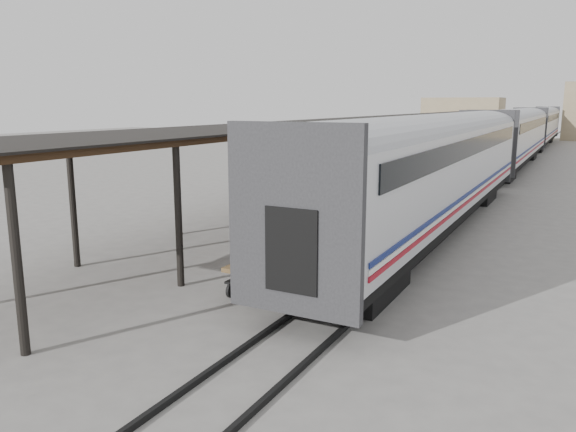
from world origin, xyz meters
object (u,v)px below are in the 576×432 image
(luggage_tug, at_px, (403,176))
(porter, at_px, (261,232))
(pedestrian, at_px, (355,175))
(baggage_cart, at_px, (266,267))

(luggage_tug, distance_m, porter, 22.32)
(luggage_tug, relative_size, pedestrian, 0.83)
(baggage_cart, distance_m, pedestrian, 17.92)
(luggage_tug, bearing_deg, baggage_cart, -96.68)
(baggage_cart, height_order, luggage_tug, luggage_tug)
(luggage_tug, height_order, porter, porter)
(pedestrian, bearing_deg, luggage_tug, -131.23)
(luggage_tug, xyz_separation_m, pedestrian, (-1.68, -4.05, 0.39))
(porter, xyz_separation_m, pedestrian, (-4.45, 18.06, -0.81))
(luggage_tug, xyz_separation_m, porter, (2.77, -22.12, 1.20))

